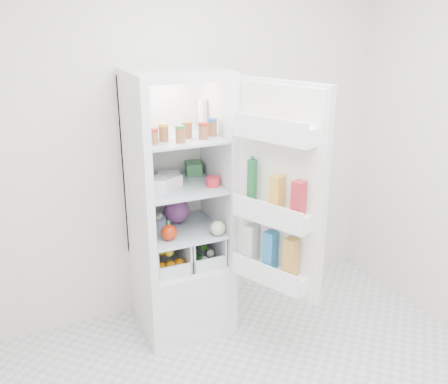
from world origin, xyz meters
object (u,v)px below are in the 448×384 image
refrigerator (178,236)px  fridge_door (278,198)px  red_cabbage (177,211)px  mushroom_bowl (155,223)px

refrigerator → fridge_door: (0.43, -0.61, 0.43)m
red_cabbage → fridge_door: fridge_door is taller
mushroom_bowl → fridge_door: bearing=-47.7°
mushroom_bowl → fridge_door: 0.91m
mushroom_bowl → refrigerator: bearing=-9.5°
fridge_door → red_cabbage: bearing=7.8°
refrigerator → mushroom_bowl: size_ratio=12.28×
refrigerator → mushroom_bowl: (-0.15, 0.03, 0.12)m
refrigerator → fridge_door: size_ratio=1.38×
red_cabbage → mushroom_bowl: bearing=-172.7°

